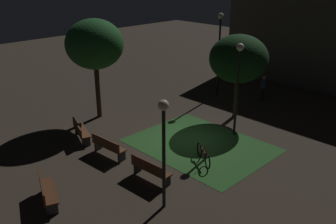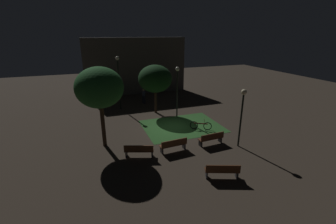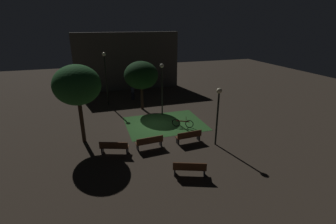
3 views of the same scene
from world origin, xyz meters
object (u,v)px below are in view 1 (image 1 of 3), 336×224
(tree_near_wall, at_px, (239,59))
(lamp_post_near_wall, at_px, (164,135))
(bench_corner, at_px, (80,130))
(pedestrian, at_px, (263,88))
(bench_near_trees, at_px, (108,146))
(bicycle, at_px, (203,155))
(bench_lawn_edge, at_px, (150,169))
(tree_left_canopy, at_px, (94,45))
(bench_front_right, at_px, (46,191))
(lamp_post_path_center, at_px, (219,42))
(lamp_post_plaza_east, at_px, (238,74))

(tree_near_wall, distance_m, lamp_post_near_wall, 9.20)
(bench_corner, bearing_deg, pedestrian, 74.12)
(bench_near_trees, height_order, bicycle, bicycle)
(bench_lawn_edge, distance_m, tree_left_canopy, 8.13)
(bench_near_trees, xyz_separation_m, pedestrian, (0.87, 11.09, 0.37))
(bench_corner, xyz_separation_m, pedestrian, (3.15, 11.06, 0.37))
(bench_lawn_edge, height_order, tree_left_canopy, tree_left_canopy)
(bicycle, height_order, pedestrian, pedestrian)
(bench_lawn_edge, height_order, tree_near_wall, tree_near_wall)
(bench_front_right, bearing_deg, tree_near_wall, 90.72)
(lamp_post_path_center, height_order, bicycle, lamp_post_path_center)
(tree_near_wall, height_order, lamp_post_plaza_east, lamp_post_plaza_east)
(tree_near_wall, height_order, lamp_post_near_wall, tree_near_wall)
(lamp_post_near_wall, bearing_deg, lamp_post_path_center, 120.01)
(bench_front_right, bearing_deg, lamp_post_path_center, 103.09)
(bench_corner, bearing_deg, lamp_post_path_center, 87.42)
(bench_near_trees, relative_size, tree_left_canopy, 0.34)
(bench_front_right, xyz_separation_m, pedestrian, (-0.47, 14.71, 0.37))
(tree_near_wall, distance_m, pedestrian, 4.12)
(lamp_post_near_wall, bearing_deg, bicycle, 107.81)
(pedestrian, bearing_deg, tree_near_wall, -84.41)
(lamp_post_near_wall, bearing_deg, tree_left_canopy, 159.38)
(bench_lawn_edge, bearing_deg, bench_corner, 179.75)
(bench_near_trees, height_order, tree_near_wall, tree_near_wall)
(tree_left_canopy, bearing_deg, lamp_post_near_wall, -20.62)
(bench_lawn_edge, bearing_deg, bench_front_right, -111.82)
(bench_front_right, relative_size, lamp_post_plaza_east, 0.40)
(bicycle, bearing_deg, lamp_post_path_center, 124.79)
(bench_corner, relative_size, lamp_post_plaza_east, 0.41)
(bench_lawn_edge, height_order, lamp_post_plaza_east, lamp_post_plaza_east)
(bench_near_trees, relative_size, bench_front_right, 0.99)
(bench_lawn_edge, xyz_separation_m, pedestrian, (-1.92, 11.09, 0.37))
(tree_left_canopy, distance_m, pedestrian, 10.52)
(bench_front_right, xyz_separation_m, lamp_post_near_wall, (3.08, 2.80, 2.27))
(tree_left_canopy, xyz_separation_m, lamp_post_plaza_east, (6.72, 3.40, -0.93))
(lamp_post_plaza_east, bearing_deg, bicycle, -77.19)
(tree_near_wall, xyz_separation_m, lamp_post_plaza_east, (1.40, -1.99, -0.17))
(tree_near_wall, height_order, lamp_post_path_center, lamp_post_path_center)
(lamp_post_path_center, bearing_deg, bench_front_right, -76.91)
(lamp_post_near_wall, bearing_deg, pedestrian, 106.59)
(lamp_post_path_center, bearing_deg, tree_left_canopy, -106.79)
(bench_lawn_edge, bearing_deg, lamp_post_path_center, 114.79)
(pedestrian, bearing_deg, lamp_post_near_wall, -73.41)
(pedestrian, bearing_deg, tree_left_canopy, -119.84)
(bench_front_right, bearing_deg, bench_corner, 134.77)
(bicycle, bearing_deg, tree_left_canopy, -178.65)
(tree_near_wall, xyz_separation_m, bicycle, (2.14, -5.21, -2.94))
(bench_lawn_edge, xyz_separation_m, lamp_post_near_wall, (1.63, -0.82, 2.27))
(bench_near_trees, bearing_deg, tree_near_wall, 81.27)
(bench_corner, distance_m, bench_front_right, 5.13)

